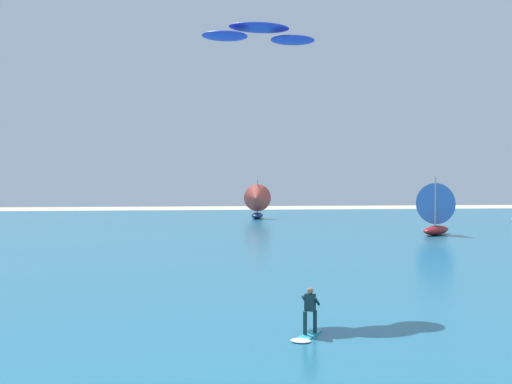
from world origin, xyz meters
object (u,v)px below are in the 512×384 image
(kitesurfer, at_px, (308,319))
(kite, at_px, (259,34))
(sailboat_trailing, at_px, (257,201))
(sailboat_far_right, at_px, (439,208))

(kitesurfer, bearing_deg, kite, 97.24)
(kitesurfer, height_order, sailboat_trailing, sailboat_trailing)
(kite, distance_m, sailboat_trailing, 52.28)
(kite, xyz_separation_m, sailboat_far_right, (20.10, 28.45, -9.58))
(kitesurfer, relative_size, sailboat_far_right, 0.36)
(kitesurfer, xyz_separation_m, sailboat_trailing, (4.02, 58.53, 1.68))
(kitesurfer, height_order, kite, kite)
(kite, relative_size, sailboat_trailing, 1.11)
(kitesurfer, height_order, sailboat_far_right, sailboat_far_right)
(sailboat_trailing, bearing_deg, sailboat_far_right, -56.25)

